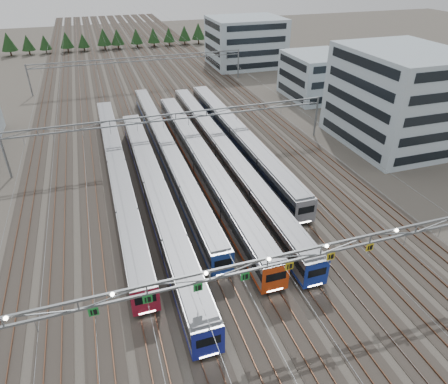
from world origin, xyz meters
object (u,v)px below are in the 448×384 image
object	(u,v)px
train_a	(118,170)
gantry_near	(268,265)
train_e	(224,152)
depot_bldg_mid	(317,76)
gantry_far	(140,63)
train_f	(237,137)
train_d	(203,163)
gantry_mid	(176,121)
depot_bldg_north	(246,42)
train_c	(167,150)
train_b	(155,192)
depot_bldg_south	(398,98)

from	to	relation	value
train_a	gantry_near	world-z (taller)	gantry_near
train_e	depot_bldg_mid	xyz separation A→B (m)	(33.72, 28.22, 3.13)
gantry_far	train_f	bearing A→B (deg)	-76.21
train_d	gantry_mid	bearing A→B (deg)	103.96
depot_bldg_north	train_c	bearing A→B (deg)	-121.99
train_c	gantry_far	world-z (taller)	gantry_far
train_b	depot_bldg_north	distance (m)	85.03
train_a	depot_bldg_mid	distance (m)	59.38
train_f	gantry_mid	size ratio (longest dim) A/B	0.95
train_a	depot_bldg_north	bearing A→B (deg)	54.51
depot_bldg_south	depot_bldg_north	distance (m)	65.55
gantry_mid	gantry_far	world-z (taller)	same
train_f	depot_bldg_north	size ratio (longest dim) A/B	2.43
train_f	gantry_near	xyz separation A→B (m)	(-11.30, -39.27, 4.76)
train_b	gantry_mid	distance (m)	17.59
train_c	gantry_mid	distance (m)	5.24
train_b	gantry_mid	world-z (taller)	gantry_mid
train_d	train_e	world-z (taller)	train_d
depot_bldg_mid	gantry_far	bearing A→B (deg)	150.37
train_b	depot_bldg_north	world-z (taller)	depot_bldg_north
train_f	depot_bldg_south	world-z (taller)	depot_bldg_south
gantry_mid	depot_bldg_south	bearing A→B (deg)	-10.20
depot_bldg_north	train_a	bearing A→B (deg)	-125.49
train_c	train_f	distance (m)	13.54
train_b	train_c	size ratio (longest dim) A/B	0.87
gantry_near	depot_bldg_mid	bearing A→B (deg)	56.88
train_f	gantry_near	size ratio (longest dim) A/B	0.95
train_a	train_e	bearing A→B (deg)	2.52
train_f	gantry_far	xyz separation A→B (m)	(-11.25, 45.85, 4.06)
train_e	gantry_near	bearing A→B (deg)	-101.34
train_d	train_f	size ratio (longest dim) A/B	1.07
train_a	depot_bldg_mid	xyz separation A→B (m)	(51.72, 29.01, 3.18)
train_c	train_b	bearing A→B (deg)	-107.96
gantry_far	train_d	bearing A→B (deg)	-87.62
train_b	train_c	bearing A→B (deg)	72.04
gantry_far	depot_bldg_mid	distance (m)	46.57
depot_bldg_mid	depot_bldg_north	distance (m)	36.54
gantry_far	depot_bldg_mid	world-z (taller)	depot_bldg_mid
train_d	depot_bldg_south	size ratio (longest dim) A/B	2.61
train_a	train_f	distance (m)	23.33
train_f	depot_bldg_mid	bearing A→B (deg)	38.01
depot_bldg_north	train_f	bearing A→B (deg)	-112.10
gantry_far	depot_bldg_north	size ratio (longest dim) A/B	2.56
train_b	depot_bldg_mid	world-z (taller)	depot_bldg_mid
train_f	depot_bldg_south	bearing A→B (deg)	-12.44
train_a	train_c	size ratio (longest dim) A/B	0.93
gantry_near	depot_bldg_north	distance (m)	104.34
train_b	train_e	bearing A→B (deg)	35.07
gantry_mid	train_f	bearing A→B (deg)	-4.30
train_a	train_c	bearing A→B (deg)	30.00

